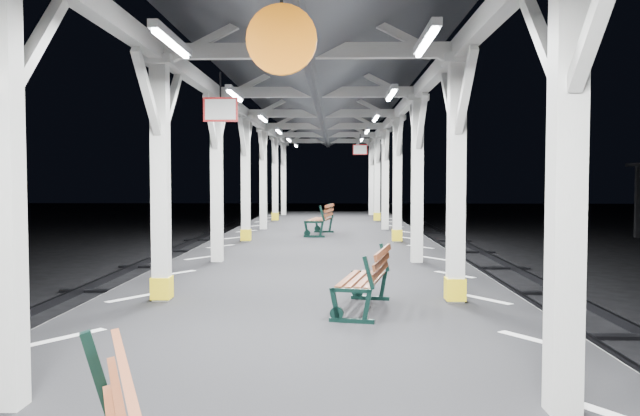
{
  "coord_description": "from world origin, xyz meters",
  "views": [
    {
      "loc": [
        0.38,
        -6.41,
        2.68
      ],
      "look_at": [
        0.13,
        3.58,
        2.2
      ],
      "focal_mm": 35.0,
      "sensor_mm": 36.0,
      "label": 1
    }
  ],
  "objects": [
    {
      "name": "platform",
      "position": [
        0.0,
        0.0,
        0.5
      ],
      "size": [
        6.0,
        50.0,
        1.0
      ],
      "primitive_type": "cube",
      "color": "black",
      "rests_on": "ground"
    },
    {
      "name": "hazard_stripes_left",
      "position": [
        -2.45,
        0.0,
        1.0
      ],
      "size": [
        1.0,
        48.0,
        0.01
      ],
      "primitive_type": "cube",
      "color": "silver",
      "rests_on": "platform"
    },
    {
      "name": "hazard_stripes_right",
      "position": [
        2.45,
        0.0,
        1.0
      ],
      "size": [
        1.0,
        48.0,
        0.01
      ],
      "primitive_type": "cube",
      "color": "silver",
      "rests_on": "platform"
    },
    {
      "name": "bench_mid",
      "position": [
        0.8,
        1.41,
        1.43
      ],
      "size": [
        0.83,
        1.55,
        0.8
      ],
      "rotation": [
        0.0,
        0.0,
        -0.21
      ],
      "color": "black",
      "rests_on": "platform"
    },
    {
      "name": "bench_far",
      "position": [
        -0.0,
        11.96,
        1.49
      ],
      "size": [
        0.87,
        1.77,
        0.92
      ],
      "rotation": [
        0.0,
        0.0,
        -0.15
      ],
      "color": "black",
      "rests_on": "platform"
    }
  ]
}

